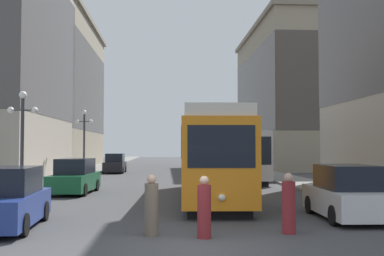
{
  "coord_description": "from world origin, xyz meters",
  "views": [
    {
      "loc": [
        -0.67,
        -11.11,
        2.42
      ],
      "look_at": [
        0.43,
        7.51,
        3.21
      ],
      "focal_mm": 42.5,
      "sensor_mm": 36.0,
      "label": 1
    }
  ],
  "objects_px": {
    "parked_car_left_near": "(6,200)",
    "parked_car_left_mid": "(115,164)",
    "streetcar": "(210,154)",
    "parked_car_right_far": "(346,194)",
    "lamp_post_left_near": "(22,126)",
    "transit_bus": "(238,154)",
    "lamp_post_left_far": "(84,132)",
    "parked_car_left_far": "(75,177)",
    "pedestrian_on_sidewalk": "(204,209)",
    "pedestrian_crossing_near": "(151,207)",
    "pedestrian_crossing_far": "(289,205)"
  },
  "relations": [
    {
      "from": "parked_car_left_near",
      "to": "pedestrian_crossing_far",
      "type": "distance_m",
      "value": 8.31
    },
    {
      "from": "parked_car_right_far",
      "to": "pedestrian_crossing_far",
      "type": "distance_m",
      "value": 3.53
    },
    {
      "from": "streetcar",
      "to": "parked_car_left_far",
      "type": "bearing_deg",
      "value": 159.02
    },
    {
      "from": "parked_car_left_far",
      "to": "transit_bus",
      "type": "bearing_deg",
      "value": 46.26
    },
    {
      "from": "streetcar",
      "to": "parked_car_left_mid",
      "type": "xyz_separation_m",
      "value": [
        -6.83,
        21.95,
        -1.26
      ]
    },
    {
      "from": "transit_bus",
      "to": "parked_car_left_far",
      "type": "height_order",
      "value": "transit_bus"
    },
    {
      "from": "streetcar",
      "to": "pedestrian_on_sidewalk",
      "type": "xyz_separation_m",
      "value": [
        -1.05,
        -9.14,
        -1.33
      ]
    },
    {
      "from": "parked_car_right_far",
      "to": "pedestrian_on_sidewalk",
      "type": "bearing_deg",
      "value": 31.93
    },
    {
      "from": "parked_car_left_mid",
      "to": "lamp_post_left_far",
      "type": "xyz_separation_m",
      "value": [
        -1.9,
        -5.66,
        2.81
      ]
    },
    {
      "from": "parked_car_left_far",
      "to": "lamp_post_left_near",
      "type": "distance_m",
      "value": 4.19
    },
    {
      "from": "parked_car_left_far",
      "to": "pedestrian_crossing_near",
      "type": "xyz_separation_m",
      "value": [
        4.36,
        -11.67,
        -0.07
      ]
    },
    {
      "from": "parked_car_right_far",
      "to": "lamp_post_left_far",
      "type": "distance_m",
      "value": 26.03
    },
    {
      "from": "streetcar",
      "to": "pedestrian_crossing_far",
      "type": "height_order",
      "value": "streetcar"
    },
    {
      "from": "parked_car_right_far",
      "to": "lamp_post_left_far",
      "type": "height_order",
      "value": "lamp_post_left_far"
    },
    {
      "from": "parked_car_left_far",
      "to": "pedestrian_crossing_near",
      "type": "bearing_deg",
      "value": -66.09
    },
    {
      "from": "parked_car_right_far",
      "to": "parked_car_left_far",
      "type": "xyz_separation_m",
      "value": [
        -10.81,
        9.19,
        0.0
      ]
    },
    {
      "from": "parked_car_left_far",
      "to": "parked_car_left_near",
      "type": "bearing_deg",
      "value": -86.6
    },
    {
      "from": "pedestrian_crossing_far",
      "to": "lamp_post_left_near",
      "type": "relative_size",
      "value": 0.35
    },
    {
      "from": "parked_car_left_near",
      "to": "parked_car_right_far",
      "type": "relative_size",
      "value": 1.02
    },
    {
      "from": "streetcar",
      "to": "transit_bus",
      "type": "height_order",
      "value": "streetcar"
    },
    {
      "from": "parked_car_left_mid",
      "to": "streetcar",
      "type": "bearing_deg",
      "value": -72.45
    },
    {
      "from": "parked_car_left_mid",
      "to": "parked_car_left_far",
      "type": "distance_m",
      "value": 19.01
    },
    {
      "from": "pedestrian_crossing_near",
      "to": "parked_car_left_far",
      "type": "bearing_deg",
      "value": 54.05
    },
    {
      "from": "parked_car_left_far",
      "to": "pedestrian_crossing_far",
      "type": "distance_m",
      "value": 14.18
    },
    {
      "from": "parked_car_right_far",
      "to": "lamp_post_left_near",
      "type": "xyz_separation_m",
      "value": [
        -12.71,
        6.47,
        2.55
      ]
    },
    {
      "from": "parked_car_right_far",
      "to": "parked_car_left_far",
      "type": "distance_m",
      "value": 14.19
    },
    {
      "from": "streetcar",
      "to": "parked_car_right_far",
      "type": "distance_m",
      "value": 7.52
    },
    {
      "from": "lamp_post_left_near",
      "to": "lamp_post_left_far",
      "type": "height_order",
      "value": "lamp_post_left_far"
    },
    {
      "from": "parked_car_left_near",
      "to": "lamp_post_left_far",
      "type": "relative_size",
      "value": 0.84
    },
    {
      "from": "lamp_post_left_far",
      "to": "pedestrian_crossing_near",
      "type": "bearing_deg",
      "value": -75.95
    },
    {
      "from": "parked_car_left_mid",
      "to": "pedestrian_crossing_near",
      "type": "xyz_separation_m",
      "value": [
        4.36,
        -30.68,
        -0.07
      ]
    },
    {
      "from": "parked_car_left_far",
      "to": "pedestrian_on_sidewalk",
      "type": "xyz_separation_m",
      "value": [
        5.77,
        -12.08,
        -0.07
      ]
    },
    {
      "from": "pedestrian_crossing_near",
      "to": "lamp_post_left_near",
      "type": "xyz_separation_m",
      "value": [
        -6.26,
        8.95,
        2.62
      ]
    },
    {
      "from": "transit_bus",
      "to": "lamp_post_left_near",
      "type": "relative_size",
      "value": 2.66
    },
    {
      "from": "lamp_post_left_near",
      "to": "parked_car_left_far",
      "type": "bearing_deg",
      "value": 55.01
    },
    {
      "from": "parked_car_left_mid",
      "to": "pedestrian_on_sidewalk",
      "type": "bearing_deg",
      "value": -79.2
    },
    {
      "from": "parked_car_left_far",
      "to": "lamp_post_left_near",
      "type": "relative_size",
      "value": 0.96
    },
    {
      "from": "transit_bus",
      "to": "parked_car_right_far",
      "type": "distance_m",
      "value": 18.63
    },
    {
      "from": "parked_car_left_mid",
      "to": "pedestrian_on_sidewalk",
      "type": "distance_m",
      "value": 31.63
    },
    {
      "from": "streetcar",
      "to": "pedestrian_crossing_far",
      "type": "relative_size",
      "value": 7.94
    },
    {
      "from": "parked_car_left_far",
      "to": "streetcar",
      "type": "bearing_deg",
      "value": -19.88
    },
    {
      "from": "streetcar",
      "to": "parked_car_left_mid",
      "type": "height_order",
      "value": "streetcar"
    },
    {
      "from": "parked_car_right_far",
      "to": "lamp_post_left_far",
      "type": "bearing_deg",
      "value": -58.54
    },
    {
      "from": "parked_car_left_near",
      "to": "parked_car_left_mid",
      "type": "bearing_deg",
      "value": 86.73
    },
    {
      "from": "streetcar",
      "to": "pedestrian_crossing_near",
      "type": "height_order",
      "value": "streetcar"
    },
    {
      "from": "parked_car_left_near",
      "to": "parked_car_right_far",
      "type": "height_order",
      "value": "same"
    },
    {
      "from": "lamp_post_left_far",
      "to": "pedestrian_on_sidewalk",
      "type": "bearing_deg",
      "value": -73.21
    },
    {
      "from": "transit_bus",
      "to": "pedestrian_crossing_far",
      "type": "bearing_deg",
      "value": -93.95
    },
    {
      "from": "parked_car_right_far",
      "to": "lamp_post_left_near",
      "type": "distance_m",
      "value": 14.49
    },
    {
      "from": "parked_car_right_far",
      "to": "parked_car_left_mid",
      "type": "bearing_deg",
      "value": -66.98
    }
  ]
}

